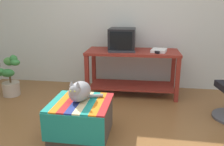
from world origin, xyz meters
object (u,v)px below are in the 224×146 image
at_px(desk, 132,65).
at_px(potted_plant, 9,79).
at_px(tv_monitor, 122,39).
at_px(stapler, 157,52).
at_px(cat, 79,91).
at_px(book, 159,50).
at_px(keyboard, 122,51).
at_px(ottoman_with_blanket, 81,118).

xyz_separation_m(desk, potted_plant, (-1.90, -0.38, -0.20)).
xyz_separation_m(tv_monitor, stapler, (0.53, -0.23, -0.14)).
xyz_separation_m(cat, stapler, (0.83, 1.17, 0.23)).
distance_m(desk, stapler, 0.47).
distance_m(book, cat, 1.58).
bearing_deg(cat, desk, 76.80).
bearing_deg(tv_monitor, keyboard, -86.29).
bearing_deg(ottoman_with_blanket, stapler, 55.71).
distance_m(cat, stapler, 1.45).
bearing_deg(book, potted_plant, -160.24).
relative_size(desk, keyboard, 3.60).
relative_size(keyboard, ottoman_with_blanket, 0.63).
relative_size(potted_plant, stapler, 5.80).
relative_size(keyboard, book, 1.53).
bearing_deg(stapler, potted_plant, 154.65).
height_order(cat, potted_plant, cat).
bearing_deg(ottoman_with_blanket, potted_plant, 145.90).
xyz_separation_m(keyboard, ottoman_with_blanket, (-0.30, -1.22, -0.52)).
bearing_deg(potted_plant, tv_monitor, 14.62).
bearing_deg(tv_monitor, stapler, -24.99).
bearing_deg(keyboard, book, 3.51).
bearing_deg(stapler, desk, 124.63).
bearing_deg(desk, stapler, -26.06).
height_order(keyboard, ottoman_with_blanket, keyboard).
bearing_deg(tv_monitor, desk, -22.68).
distance_m(tv_monitor, keyboard, 0.26).
distance_m(desk, tv_monitor, 0.43).
height_order(book, cat, book).
bearing_deg(tv_monitor, potted_plant, -166.94).
bearing_deg(cat, ottoman_with_blanket, -58.44).
height_order(desk, ottoman_with_blanket, desk).
height_order(tv_monitor, keyboard, tv_monitor).
bearing_deg(potted_plant, keyboard, 7.98).
height_order(tv_monitor, potted_plant, tv_monitor).
height_order(desk, stapler, stapler).
bearing_deg(keyboard, desk, 35.25).
xyz_separation_m(tv_monitor, potted_plant, (-1.72, -0.45, -0.59)).
height_order(book, potted_plant, book).
height_order(desk, tv_monitor, tv_monitor).
bearing_deg(cat, tv_monitor, 84.18).
distance_m(potted_plant, stapler, 2.31).
distance_m(ottoman_with_blanket, stapler, 1.54).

